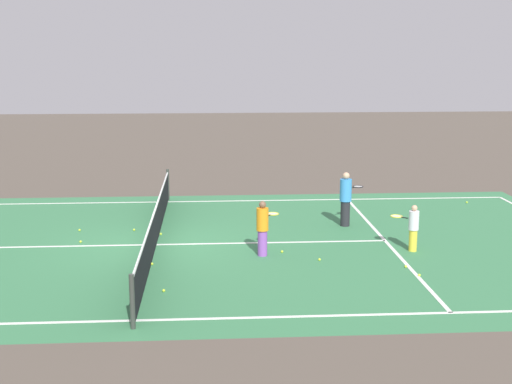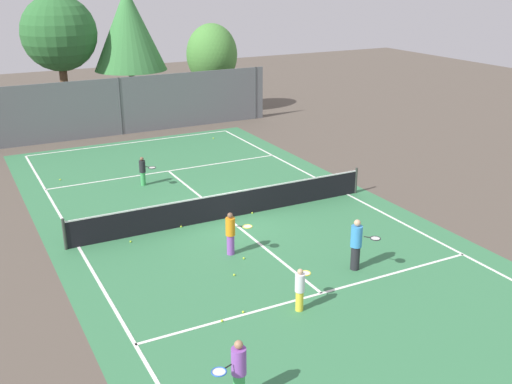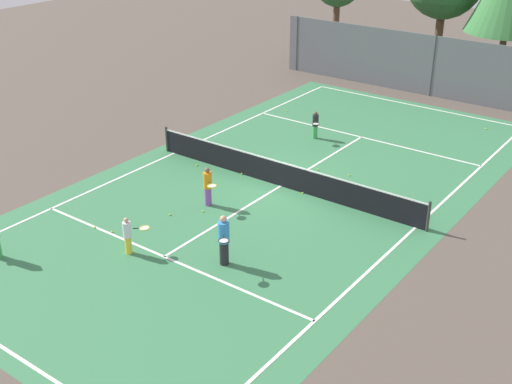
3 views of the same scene
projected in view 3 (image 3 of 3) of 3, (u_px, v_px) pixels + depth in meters
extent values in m
plane|color=brown|center=(281.00, 186.00, 25.19)|extent=(80.00, 80.00, 0.00)
cube|color=#387A4C|center=(281.00, 186.00, 25.19)|extent=(13.00, 25.00, 0.00)
cube|color=white|center=(174.00, 153.00, 28.13)|extent=(0.10, 24.00, 0.01)
cube|color=white|center=(415.00, 227.00, 22.25)|extent=(0.10, 24.00, 0.01)
cube|color=white|center=(9.00, 351.00, 16.51)|extent=(11.00, 0.10, 0.01)
cube|color=white|center=(414.00, 105.00, 33.87)|extent=(11.00, 0.10, 0.01)
cube|color=white|center=(164.00, 257.00, 20.56)|extent=(11.00, 0.10, 0.01)
cube|color=white|center=(361.00, 137.00, 29.82)|extent=(11.00, 0.10, 0.01)
cube|color=white|center=(281.00, 186.00, 25.19)|extent=(0.10, 12.80, 0.01)
cylinder|color=#333833|center=(167.00, 139.00, 28.11)|extent=(0.10, 0.10, 1.10)
cylinder|color=#333833|center=(428.00, 217.00, 21.80)|extent=(0.10, 0.10, 1.10)
cube|color=black|center=(281.00, 175.00, 24.99)|extent=(11.80, 0.03, 0.95)
cube|color=white|center=(281.00, 163.00, 24.77)|extent=(11.80, 0.04, 0.05)
cube|color=slate|center=(433.00, 66.00, 34.62)|extent=(18.00, 0.06, 3.20)
cylinder|color=#3F4447|center=(297.00, 44.00, 39.17)|extent=(0.12, 0.12, 3.20)
cylinder|color=#3F4447|center=(433.00, 66.00, 34.62)|extent=(0.12, 0.12, 3.20)
cylinder|color=brown|center=(438.00, 39.00, 39.45)|extent=(0.48, 0.48, 3.54)
cylinder|color=brown|center=(336.00, 30.00, 41.77)|extent=(0.40, 0.40, 3.57)
cylinder|color=brown|center=(501.00, 58.00, 36.87)|extent=(0.36, 0.36, 2.87)
cylinder|color=#3FA559|center=(315.00, 132.00, 29.59)|extent=(0.22, 0.22, 0.59)
cylinder|color=#232328|center=(316.00, 120.00, 29.35)|extent=(0.27, 0.27, 0.52)
sphere|color=brown|center=(316.00, 113.00, 29.20)|extent=(0.16, 0.16, 0.16)
cylinder|color=black|center=(316.00, 122.00, 29.08)|extent=(0.13, 0.18, 0.03)
torus|color=black|center=(316.00, 124.00, 28.86)|extent=(0.46, 0.46, 0.03)
cylinder|color=silver|center=(316.00, 124.00, 28.86)|extent=(0.38, 0.38, 0.00)
cylinder|color=purple|center=(208.00, 196.00, 23.62)|extent=(0.25, 0.25, 0.68)
cylinder|color=orange|center=(208.00, 180.00, 23.35)|extent=(0.31, 0.31, 0.59)
sphere|color=brown|center=(207.00, 170.00, 23.18)|extent=(0.18, 0.18, 0.18)
cylinder|color=black|center=(210.00, 183.00, 23.07)|extent=(0.18, 0.14, 0.03)
torus|color=yellow|center=(212.00, 186.00, 22.86)|extent=(0.46, 0.46, 0.03)
cylinder|color=silver|center=(212.00, 186.00, 22.86)|extent=(0.38, 0.38, 0.00)
cylinder|color=#232328|center=(224.00, 253.00, 20.04)|extent=(0.28, 0.28, 0.77)
cylinder|color=#388CD8|center=(224.00, 232.00, 19.72)|extent=(0.35, 0.35, 0.68)
sphere|color=tan|center=(223.00, 219.00, 19.53)|extent=(0.21, 0.21, 0.21)
cylinder|color=black|center=(224.00, 236.00, 19.42)|extent=(0.15, 0.17, 0.03)
torus|color=black|center=(224.00, 241.00, 19.19)|extent=(0.46, 0.46, 0.03)
cylinder|color=silver|center=(224.00, 241.00, 19.19)|extent=(0.39, 0.39, 0.00)
cylinder|color=yellow|center=(128.00, 245.00, 20.65)|extent=(0.21, 0.21, 0.59)
cylinder|color=silver|center=(127.00, 230.00, 20.41)|extent=(0.27, 0.27, 0.51)
sphere|color=tan|center=(126.00, 220.00, 20.26)|extent=(0.16, 0.16, 0.16)
cylinder|color=black|center=(136.00, 228.00, 20.42)|extent=(0.17, 0.16, 0.03)
torus|color=yellow|center=(144.00, 228.00, 20.45)|extent=(0.47, 0.47, 0.03)
cylinder|color=silver|center=(144.00, 228.00, 20.45)|extent=(0.39, 0.39, 0.00)
sphere|color=#CCE533|center=(303.00, 193.00, 24.58)|extent=(0.07, 0.07, 0.07)
sphere|color=#CCE533|center=(486.00, 129.00, 30.71)|extent=(0.07, 0.07, 0.07)
sphere|color=#CCE533|center=(213.00, 164.00, 27.05)|extent=(0.07, 0.07, 0.07)
sphere|color=#CCE533|center=(197.00, 165.00, 26.90)|extent=(0.07, 0.07, 0.07)
sphere|color=#CCE533|center=(95.00, 227.00, 22.21)|extent=(0.07, 0.07, 0.07)
sphere|color=#CCE533|center=(203.00, 211.00, 23.26)|extent=(0.07, 0.07, 0.07)
sphere|color=#CCE533|center=(326.00, 189.00, 24.89)|extent=(0.07, 0.07, 0.07)
sphere|color=#CCE533|center=(112.00, 232.00, 21.94)|extent=(0.07, 0.07, 0.07)
sphere|color=#CCE533|center=(287.00, 111.00, 33.02)|extent=(0.07, 0.07, 0.07)
sphere|color=#CCE533|center=(242.00, 174.00, 26.14)|extent=(0.07, 0.07, 0.07)
sphere|color=#CCE533|center=(349.00, 175.00, 26.02)|extent=(0.07, 0.07, 0.07)
sphere|color=#CCE533|center=(318.00, 169.00, 26.52)|extent=(0.07, 0.07, 0.07)
sphere|color=#CCE533|center=(170.00, 215.00, 23.03)|extent=(0.07, 0.07, 0.07)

